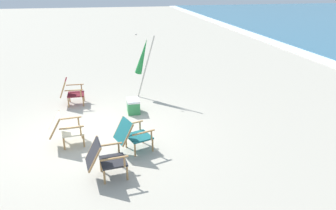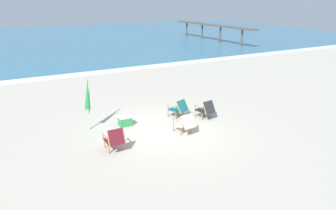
{
  "view_description": "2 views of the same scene",
  "coord_description": "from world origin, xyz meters",
  "px_view_note": "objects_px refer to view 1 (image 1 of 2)",
  "views": [
    {
      "loc": [
        7.58,
        0.36,
        3.59
      ],
      "look_at": [
        0.18,
        1.85,
        0.69
      ],
      "focal_mm": 35.0,
      "sensor_mm": 36.0,
      "label": 1
    },
    {
      "loc": [
        -4.84,
        -9.17,
        4.65
      ],
      "look_at": [
        0.55,
        0.8,
        0.66
      ],
      "focal_mm": 32.0,
      "sensor_mm": 36.0,
      "label": 2
    }
  ],
  "objects_px": {
    "beach_chair_front_right": "(70,91)",
    "beach_chair_back_left": "(64,128)",
    "beach_chair_front_left": "(104,158)",
    "umbrella_furled_green": "(143,57)",
    "beach_chair_mid_center": "(132,134)",
    "cooler_box": "(133,106)"
  },
  "relations": [
    {
      "from": "beach_chair_mid_center",
      "to": "cooler_box",
      "type": "bearing_deg",
      "value": 173.7
    },
    {
      "from": "umbrella_furled_green",
      "to": "cooler_box",
      "type": "relative_size",
      "value": 4.18
    },
    {
      "from": "beach_chair_front_right",
      "to": "cooler_box",
      "type": "relative_size",
      "value": 1.66
    },
    {
      "from": "beach_chair_front_left",
      "to": "umbrella_furled_green",
      "type": "relative_size",
      "value": 0.4
    },
    {
      "from": "beach_chair_front_right",
      "to": "beach_chair_front_left",
      "type": "height_order",
      "value": "beach_chair_front_right"
    },
    {
      "from": "beach_chair_mid_center",
      "to": "umbrella_furled_green",
      "type": "distance_m",
      "value": 3.7
    },
    {
      "from": "beach_chair_mid_center",
      "to": "beach_chair_front_right",
      "type": "bearing_deg",
      "value": -154.81
    },
    {
      "from": "beach_chair_mid_center",
      "to": "umbrella_furled_green",
      "type": "xyz_separation_m",
      "value": [
        -3.52,
        0.71,
        0.92
      ]
    },
    {
      "from": "beach_chair_front_left",
      "to": "beach_chair_back_left",
      "type": "relative_size",
      "value": 0.98
    },
    {
      "from": "beach_chair_front_right",
      "to": "beach_chair_mid_center",
      "type": "distance_m",
      "value": 3.64
    },
    {
      "from": "beach_chair_front_right",
      "to": "beach_chair_back_left",
      "type": "xyz_separation_m",
      "value": [
        2.7,
        0.07,
        -0.01
      ]
    },
    {
      "from": "beach_chair_front_right",
      "to": "beach_chair_front_left",
      "type": "xyz_separation_m",
      "value": [
        4.22,
        0.94,
        -0.01
      ]
    },
    {
      "from": "beach_chair_back_left",
      "to": "umbrella_furled_green",
      "type": "distance_m",
      "value": 3.76
    },
    {
      "from": "beach_chair_front_right",
      "to": "umbrella_furled_green",
      "type": "distance_m",
      "value": 2.45
    },
    {
      "from": "beach_chair_mid_center",
      "to": "umbrella_furled_green",
      "type": "relative_size",
      "value": 0.44
    },
    {
      "from": "beach_chair_front_right",
      "to": "beach_chair_back_left",
      "type": "height_order",
      "value": "beach_chair_front_right"
    },
    {
      "from": "beach_chair_front_left",
      "to": "umbrella_furled_green",
      "type": "bearing_deg",
      "value": 163.34
    },
    {
      "from": "beach_chair_front_right",
      "to": "beach_chair_mid_center",
      "type": "bearing_deg",
      "value": 25.19
    },
    {
      "from": "beach_chair_mid_center",
      "to": "cooler_box",
      "type": "distance_m",
      "value": 2.3
    },
    {
      "from": "beach_chair_front_right",
      "to": "beach_chair_back_left",
      "type": "bearing_deg",
      "value": 1.5
    },
    {
      "from": "cooler_box",
      "to": "umbrella_furled_green",
      "type": "bearing_deg",
      "value": 159.63
    },
    {
      "from": "cooler_box",
      "to": "beach_chair_front_left",
      "type": "bearing_deg",
      "value": -15.17
    }
  ]
}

